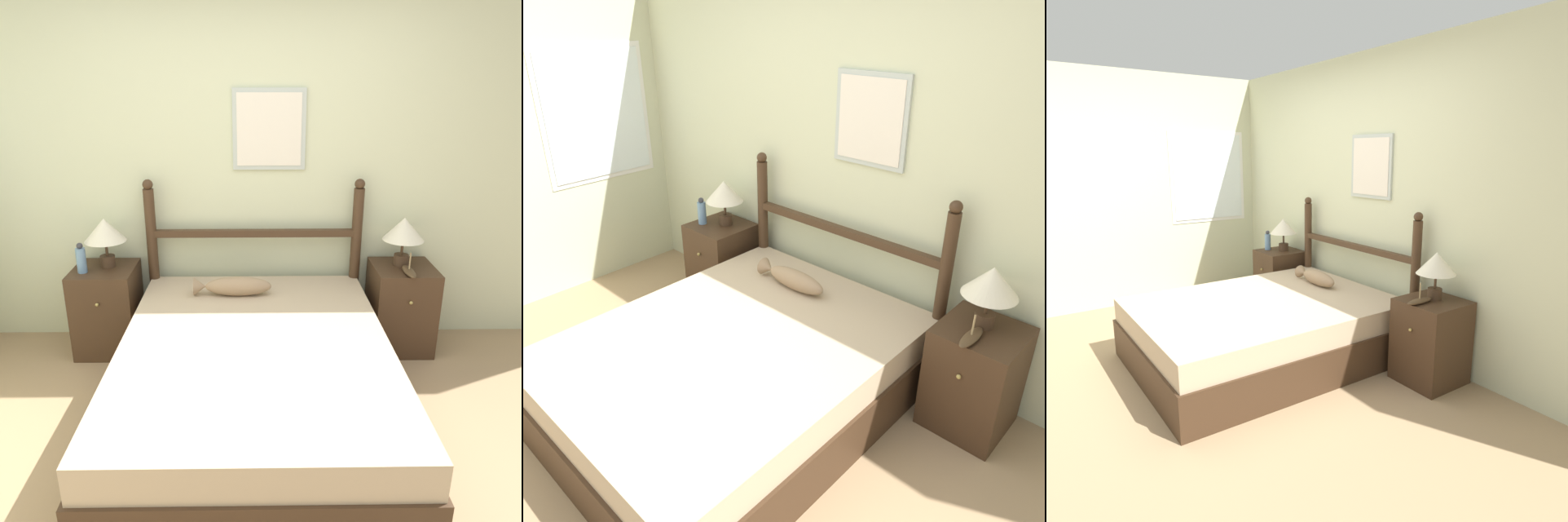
# 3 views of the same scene
# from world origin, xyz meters

# --- Properties ---
(ground_plane) EXTENTS (16.00, 16.00, 0.00)m
(ground_plane) POSITION_xyz_m (0.00, 0.00, 0.00)
(ground_plane) COLOR #9E7F5B
(wall_back) EXTENTS (6.40, 0.08, 2.55)m
(wall_back) POSITION_xyz_m (0.00, 1.73, 1.28)
(wall_back) COLOR beige
(wall_back) RESTS_ON ground_plane
(wall_left) EXTENTS (0.08, 6.40, 2.55)m
(wall_left) POSITION_xyz_m (-2.13, 0.02, 1.28)
(wall_left) COLOR beige
(wall_left) RESTS_ON ground_plane
(bed) EXTENTS (1.58, 2.04, 0.50)m
(bed) POSITION_xyz_m (0.04, 0.63, 0.25)
(bed) COLOR #3D2819
(bed) RESTS_ON ground_plane
(headboard) EXTENTS (1.58, 0.08, 1.24)m
(headboard) POSITION_xyz_m (0.04, 1.61, 0.67)
(headboard) COLOR #3D2819
(headboard) RESTS_ON ground_plane
(nightstand_left) EXTENTS (0.44, 0.46, 0.64)m
(nightstand_left) POSITION_xyz_m (-1.04, 1.45, 0.32)
(nightstand_left) COLOR #3D2819
(nightstand_left) RESTS_ON ground_plane
(nightstand_right) EXTENTS (0.44, 0.46, 0.64)m
(nightstand_right) POSITION_xyz_m (1.11, 1.45, 0.32)
(nightstand_right) COLOR #3D2819
(nightstand_right) RESTS_ON ground_plane
(table_lamp_left) EXTENTS (0.29, 0.29, 0.35)m
(table_lamp_left) POSITION_xyz_m (-1.01, 1.49, 0.90)
(table_lamp_left) COLOR #422D1E
(table_lamp_left) RESTS_ON nightstand_left
(table_lamp_right) EXTENTS (0.29, 0.29, 0.35)m
(table_lamp_right) POSITION_xyz_m (1.09, 1.48, 0.90)
(table_lamp_right) COLOR #422D1E
(table_lamp_right) RESTS_ON nightstand_right
(bottle) EXTENTS (0.07, 0.07, 0.22)m
(bottle) POSITION_xyz_m (-1.16, 1.37, 0.73)
(bottle) COLOR #668CB2
(bottle) RESTS_ON nightstand_left
(model_boat) EXTENTS (0.07, 0.24, 0.15)m
(model_boat) POSITION_xyz_m (1.10, 1.31, 0.66)
(model_boat) COLOR #4C3823
(model_boat) RESTS_ON nightstand_right
(fish_pillow) EXTENTS (0.53, 0.12, 0.13)m
(fish_pillow) POSITION_xyz_m (-0.11, 1.28, 0.57)
(fish_pillow) COLOR #997A5B
(fish_pillow) RESTS_ON bed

